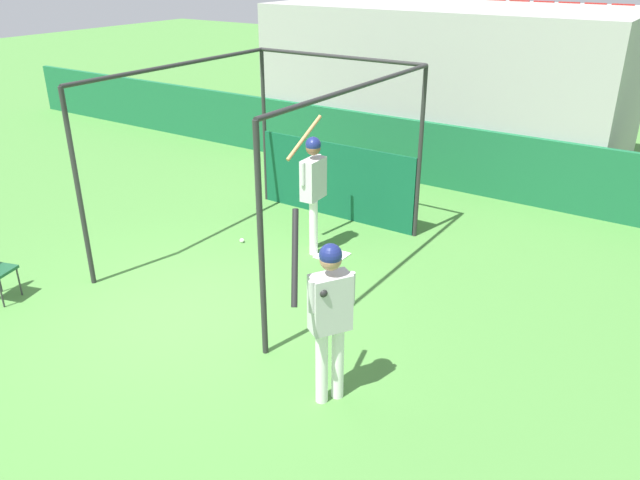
% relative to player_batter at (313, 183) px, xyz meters
% --- Properties ---
extents(ground_plane, '(60.00, 60.00, 0.00)m').
position_rel_player_batter_xyz_m(ground_plane, '(-0.36, -2.51, -1.14)').
color(ground_plane, '#477F38').
extents(outfield_wall, '(24.00, 0.12, 1.29)m').
position_rel_player_batter_xyz_m(outfield_wall, '(-0.36, 3.92, -0.50)').
color(outfield_wall, '#196038').
rests_on(outfield_wall, ground).
extents(bleacher_section, '(7.60, 4.00, 3.37)m').
position_rel_player_batter_xyz_m(bleacher_section, '(-0.36, 5.98, 0.54)').
color(bleacher_section, '#9E9E99').
rests_on(bleacher_section, ground).
extents(batting_cage, '(3.21, 4.13, 2.83)m').
position_rel_player_batter_xyz_m(batting_cage, '(-0.47, 0.62, 0.14)').
color(batting_cage, '#282828').
rests_on(batting_cage, ground).
extents(home_plate, '(0.44, 0.44, 0.02)m').
position_rel_player_batter_xyz_m(home_plate, '(0.36, -0.01, -1.13)').
color(home_plate, white).
rests_on(home_plate, ground).
extents(player_batter, '(0.55, 0.92, 2.03)m').
position_rel_player_batter_xyz_m(player_batter, '(0.00, 0.00, 0.00)').
color(player_batter, white).
rests_on(player_batter, ground).
extents(player_waiting, '(0.59, 0.79, 2.14)m').
position_rel_player_batter_xyz_m(player_waiting, '(2.19, -2.95, -0.04)').
color(player_waiting, white).
rests_on(player_waiting, ground).
extents(baseball, '(0.07, 0.07, 0.07)m').
position_rel_player_batter_xyz_m(baseball, '(-1.14, -0.41, -1.10)').
color(baseball, white).
rests_on(baseball, ground).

